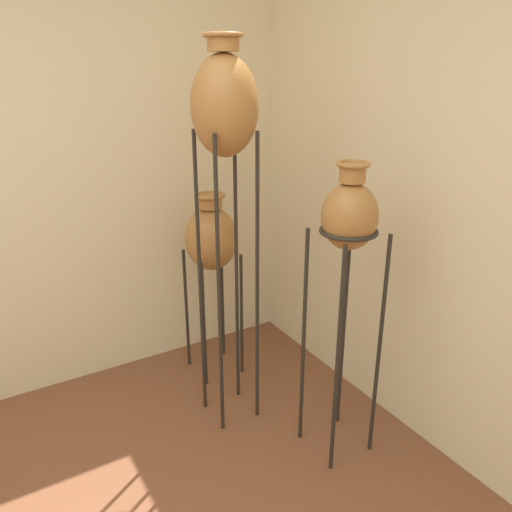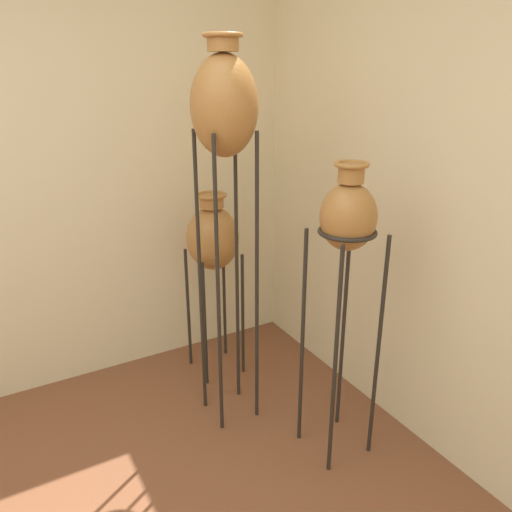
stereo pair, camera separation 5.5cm
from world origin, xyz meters
The scene contains 3 objects.
vase_stand_tall centered at (1.24, 1.22, 1.67)m, with size 0.32×0.32×2.02m.
vase_stand_medium centered at (1.58, 0.70, 1.21)m, with size 0.28×0.28×1.49m.
vase_stand_short centered at (1.36, 1.66, 0.90)m, with size 0.32×0.32×1.18m.
Camera 2 is at (0.17, -0.95, 1.87)m, focal length 35.00 mm.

